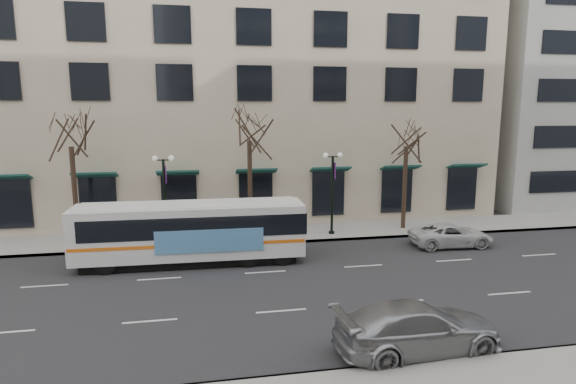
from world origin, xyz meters
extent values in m
plane|color=black|center=(0.00, 0.00, 0.00)|extent=(160.00, 160.00, 0.00)
cube|color=gray|center=(5.00, 9.00, 0.07)|extent=(80.00, 4.00, 0.15)
cube|color=tan|center=(-2.00, 21.00, 12.00)|extent=(40.00, 20.00, 24.00)
cylinder|color=black|center=(-10.00, 8.80, 2.87)|extent=(0.28, 0.28, 5.74)
cylinder|color=black|center=(0.00, 8.80, 2.97)|extent=(0.28, 0.28, 5.95)
cylinder|color=black|center=(10.00, 8.80, 2.73)|extent=(0.28, 0.28, 5.46)
cylinder|color=black|center=(-5.00, 8.20, 2.50)|extent=(0.16, 0.16, 5.00)
cylinder|color=black|center=(-5.00, 8.20, 0.15)|extent=(0.36, 0.36, 0.30)
cube|color=black|center=(-5.00, 8.20, 4.95)|extent=(0.90, 0.06, 0.06)
sphere|color=silver|center=(-5.45, 8.20, 5.05)|extent=(0.32, 0.32, 0.32)
sphere|color=silver|center=(-4.55, 8.20, 5.05)|extent=(0.32, 0.32, 0.32)
cube|color=#561C69|center=(-4.88, 8.20, 4.10)|extent=(0.04, 0.45, 1.00)
cylinder|color=black|center=(5.00, 8.20, 2.50)|extent=(0.16, 0.16, 5.00)
cylinder|color=black|center=(5.00, 8.20, 0.15)|extent=(0.36, 0.36, 0.30)
cube|color=black|center=(5.00, 8.20, 4.95)|extent=(0.90, 0.06, 0.06)
sphere|color=silver|center=(4.55, 8.20, 5.05)|extent=(0.32, 0.32, 0.32)
sphere|color=silver|center=(5.45, 8.20, 5.05)|extent=(0.32, 0.32, 0.32)
cube|color=#561C69|center=(5.12, 8.20, 4.10)|extent=(0.04, 0.45, 1.00)
cube|color=silver|center=(-3.53, 4.39, 1.75)|extent=(11.53, 2.75, 2.63)
cube|color=black|center=(-3.53, 4.39, 0.26)|extent=(10.61, 2.43, 0.43)
cube|color=black|center=(-3.24, 4.38, 2.15)|extent=(11.07, 2.78, 1.05)
cube|color=orange|center=(-3.53, 4.39, 1.29)|extent=(11.42, 2.78, 0.17)
cube|color=#4F88C0|center=(-2.60, 3.10, 1.48)|extent=(5.26, 0.18, 1.15)
cube|color=silver|center=(-3.53, 4.39, 3.09)|extent=(10.95, 2.49, 0.08)
cylinder|color=black|center=(-7.57, 3.38, 0.48)|extent=(0.96, 0.29, 0.96)
cylinder|color=black|center=(-7.52, 5.58, 0.48)|extent=(0.96, 0.29, 0.96)
cylinder|color=black|center=(-0.69, 3.22, 0.48)|extent=(0.96, 0.29, 0.96)
cylinder|color=black|center=(-0.64, 5.42, 0.48)|extent=(0.96, 0.29, 0.96)
cylinder|color=black|center=(1.03, 3.18, 0.48)|extent=(0.96, 0.29, 0.96)
cylinder|color=black|center=(1.08, 5.38, 0.48)|extent=(0.96, 0.29, 0.96)
imported|color=#989B9F|center=(3.87, -6.20, 0.81)|extent=(5.72, 2.64, 1.62)
imported|color=silver|center=(11.17, 4.80, 0.65)|extent=(4.80, 2.38, 1.31)
camera|label=1|loc=(-3.01, -19.87, 7.92)|focal=30.00mm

